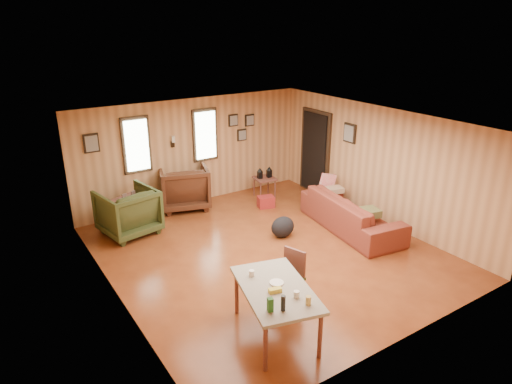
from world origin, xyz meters
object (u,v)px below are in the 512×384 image
sofa (352,207)px  end_table (131,207)px  side_table (265,177)px  dining_table (276,292)px  recliner_green (128,209)px  recliner_brown (184,185)px

sofa → end_table: sofa is taller
side_table → dining_table: bearing=-122.6°
sofa → dining_table: (-3.21, -1.87, 0.19)m
side_table → dining_table: dining_table is taller
end_table → side_table: size_ratio=1.03×
recliner_green → side_table: (3.36, 0.16, -0.00)m
recliner_green → sofa: bearing=138.9°
recliner_green → dining_table: recliner_green is taller
sofa → recliner_green: recliner_green is taller
sofa → side_table: 2.47m
side_table → sofa: bearing=-79.2°
sofa → dining_table: sofa is taller
recliner_green → end_table: (0.14, 0.28, -0.09)m
recliner_green → recliner_brown: bearing=-167.3°
dining_table → recliner_brown: bearing=94.2°
recliner_brown → end_table: 1.41m
dining_table → side_table: bearing=72.1°
side_table → dining_table: (-2.74, -4.29, 0.15)m
recliner_brown → dining_table: (-0.88, -4.77, 0.12)m
recliner_brown → recliner_green: 1.63m
end_table → dining_table: bearing=-83.8°
end_table → side_table: end_table is taller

